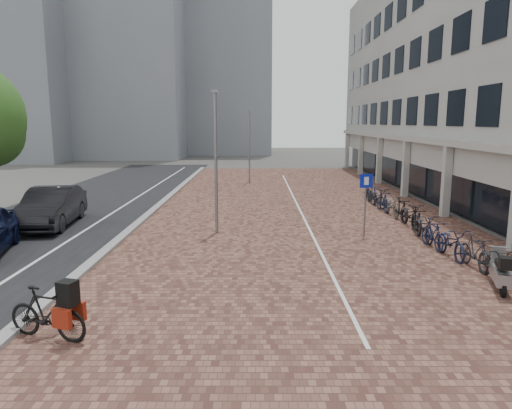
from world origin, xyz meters
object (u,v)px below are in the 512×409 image
at_px(car_dark, 51,207).
at_px(hero_bike, 47,313).
at_px(scooter_front, 501,271).
at_px(parking_sign, 366,195).

relative_size(car_dark, hero_bike, 2.61).
relative_size(scooter_front, parking_sign, 0.64).
bearing_deg(hero_bike, scooter_front, -57.25).
xyz_separation_m(scooter_front, parking_sign, (-2.27, 5.76, 1.10)).
distance_m(hero_bike, parking_sign, 12.07).
relative_size(hero_bike, parking_sign, 0.79).
height_order(car_dark, scooter_front, car_dark).
bearing_deg(hero_bike, car_dark, 40.80).
bearing_deg(car_dark, parking_sign, -14.72).
height_order(car_dark, hero_bike, car_dark).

